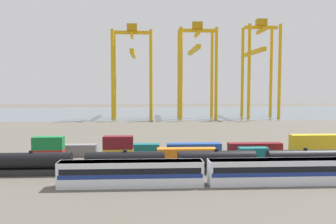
{
  "coord_description": "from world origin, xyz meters",
  "views": [
    {
      "loc": [
        -10.16,
        -73.7,
        15.14
      ],
      "look_at": [
        -4.56,
        27.26,
        8.05
      ],
      "focal_mm": 38.16,
      "sensor_mm": 36.0,
      "label": 1
    }
  ],
  "objects_px": {
    "gantry_crane_central": "(196,60)",
    "shipping_container_10": "(194,149)",
    "freight_tank_row": "(171,162)",
    "shipping_container_5": "(253,154)",
    "shipping_container_9": "(132,150)",
    "shipping_container_4": "(187,154)",
    "passenger_train": "(278,171)",
    "gantry_crane_west": "(132,62)",
    "gantry_crane_east": "(259,60)"
  },
  "relations": [
    {
      "from": "freight_tank_row",
      "to": "shipping_container_10",
      "type": "height_order",
      "value": "freight_tank_row"
    },
    {
      "from": "freight_tank_row",
      "to": "gantry_crane_central",
      "type": "xyz_separation_m",
      "value": [
        19.75,
        114.05,
        26.43
      ]
    },
    {
      "from": "passenger_train",
      "to": "gantry_crane_west",
      "type": "distance_m",
      "value": 127.46
    },
    {
      "from": "shipping_container_9",
      "to": "shipping_container_10",
      "type": "xyz_separation_m",
      "value": [
        13.79,
        0.0,
        0.0
      ]
    },
    {
      "from": "passenger_train",
      "to": "shipping_container_9",
      "type": "distance_m",
      "value": 34.24
    },
    {
      "from": "shipping_container_4",
      "to": "shipping_container_5",
      "type": "height_order",
      "value": "same"
    },
    {
      "from": "gantry_crane_central",
      "to": "shipping_container_5",
      "type": "bearing_deg",
      "value": -91.08
    },
    {
      "from": "freight_tank_row",
      "to": "shipping_container_5",
      "type": "bearing_deg",
      "value": 30.09
    },
    {
      "from": "shipping_container_5",
      "to": "shipping_container_9",
      "type": "relative_size",
      "value": 0.5
    },
    {
      "from": "gantry_crane_east",
      "to": "freight_tank_row",
      "type": "bearing_deg",
      "value": -114.14
    },
    {
      "from": "shipping_container_5",
      "to": "gantry_crane_east",
      "type": "xyz_separation_m",
      "value": [
        33.29,
        103.65,
        27.49
      ]
    },
    {
      "from": "shipping_container_4",
      "to": "shipping_container_9",
      "type": "relative_size",
      "value": 1.0
    },
    {
      "from": "passenger_train",
      "to": "gantry_crane_east",
      "type": "xyz_separation_m",
      "value": [
        34.85,
        122.11,
        26.65
      ]
    },
    {
      "from": "shipping_container_5",
      "to": "gantry_crane_east",
      "type": "relative_size",
      "value": 0.13
    },
    {
      "from": "shipping_container_10",
      "to": "gantry_crane_west",
      "type": "bearing_deg",
      "value": 100.34
    },
    {
      "from": "shipping_container_10",
      "to": "freight_tank_row",
      "type": "bearing_deg",
      "value": -110.61
    },
    {
      "from": "shipping_container_9",
      "to": "gantry_crane_central",
      "type": "relative_size",
      "value": 0.26
    },
    {
      "from": "freight_tank_row",
      "to": "shipping_container_4",
      "type": "distance_m",
      "value": 11.02
    },
    {
      "from": "shipping_container_4",
      "to": "shipping_container_5",
      "type": "relative_size",
      "value": 2.0
    },
    {
      "from": "freight_tank_row",
      "to": "gantry_crane_west",
      "type": "bearing_deg",
      "value": 95.82
    },
    {
      "from": "gantry_crane_east",
      "to": "gantry_crane_west",
      "type": "bearing_deg",
      "value": -179.72
    },
    {
      "from": "shipping_container_10",
      "to": "shipping_container_4",
      "type": "bearing_deg",
      "value": -110.97
    },
    {
      "from": "passenger_train",
      "to": "shipping_container_4",
      "type": "distance_m",
      "value": 22.25
    },
    {
      "from": "shipping_container_9",
      "to": "gantry_crane_central",
      "type": "distance_m",
      "value": 104.99
    },
    {
      "from": "gantry_crane_central",
      "to": "gantry_crane_east",
      "type": "height_order",
      "value": "gantry_crane_east"
    },
    {
      "from": "shipping_container_9",
      "to": "gantry_crane_central",
      "type": "xyz_separation_m",
      "value": [
        27.38,
        97.67,
        27.1
      ]
    },
    {
      "from": "shipping_container_4",
      "to": "freight_tank_row",
      "type": "bearing_deg",
      "value": -110.4
    },
    {
      "from": "shipping_container_5",
      "to": "gantry_crane_central",
      "type": "xyz_separation_m",
      "value": [
        1.96,
        103.75,
        27.1
      ]
    },
    {
      "from": "shipping_container_9",
      "to": "gantry_crane_west",
      "type": "height_order",
      "value": "gantry_crane_west"
    },
    {
      "from": "shipping_container_9",
      "to": "shipping_container_10",
      "type": "height_order",
      "value": "same"
    },
    {
      "from": "shipping_container_5",
      "to": "gantry_crane_east",
      "type": "distance_m",
      "value": 112.29
    },
    {
      "from": "passenger_train",
      "to": "shipping_container_10",
      "type": "xyz_separation_m",
      "value": [
        -10.06,
        24.54,
        -0.84
      ]
    },
    {
      "from": "freight_tank_row",
      "to": "shipping_container_5",
      "type": "relative_size",
      "value": 10.29
    },
    {
      "from": "gantry_crane_west",
      "to": "gantry_crane_east",
      "type": "height_order",
      "value": "gantry_crane_east"
    },
    {
      "from": "shipping_container_4",
      "to": "gantry_crane_central",
      "type": "relative_size",
      "value": 0.26
    },
    {
      "from": "gantry_crane_east",
      "to": "shipping_container_9",
      "type": "bearing_deg",
      "value": -121.04
    },
    {
      "from": "passenger_train",
      "to": "shipping_container_5",
      "type": "xyz_separation_m",
      "value": [
        1.56,
        18.46,
        -0.84
      ]
    },
    {
      "from": "freight_tank_row",
      "to": "gantry_crane_central",
      "type": "distance_m",
      "value": 118.73
    },
    {
      "from": "gantry_crane_east",
      "to": "passenger_train",
      "type": "bearing_deg",
      "value": -105.93
    },
    {
      "from": "freight_tank_row",
      "to": "gantry_crane_east",
      "type": "height_order",
      "value": "gantry_crane_east"
    },
    {
      "from": "shipping_container_4",
      "to": "gantry_crane_west",
      "type": "bearing_deg",
      "value": 98.49
    },
    {
      "from": "shipping_container_4",
      "to": "gantry_crane_west",
      "type": "distance_m",
      "value": 107.69
    },
    {
      "from": "freight_tank_row",
      "to": "passenger_train",
      "type": "bearing_deg",
      "value": -26.66
    },
    {
      "from": "shipping_container_5",
      "to": "shipping_container_10",
      "type": "xyz_separation_m",
      "value": [
        -11.62,
        6.08,
        0.0
      ]
    },
    {
      "from": "passenger_train",
      "to": "shipping_container_9",
      "type": "relative_size",
      "value": 5.59
    },
    {
      "from": "gantry_crane_central",
      "to": "shipping_container_10",
      "type": "bearing_deg",
      "value": -97.92
    },
    {
      "from": "shipping_container_4",
      "to": "passenger_train",
      "type": "bearing_deg",
      "value": -56.12
    },
    {
      "from": "gantry_crane_east",
      "to": "gantry_crane_central",
      "type": "bearing_deg",
      "value": 179.83
    },
    {
      "from": "freight_tank_row",
      "to": "shipping_container_5",
      "type": "height_order",
      "value": "freight_tank_row"
    },
    {
      "from": "shipping_container_5",
      "to": "shipping_container_9",
      "type": "distance_m",
      "value": 26.14
    }
  ]
}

